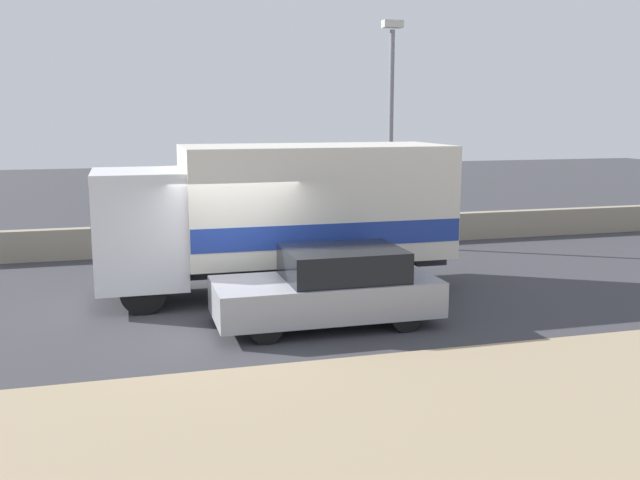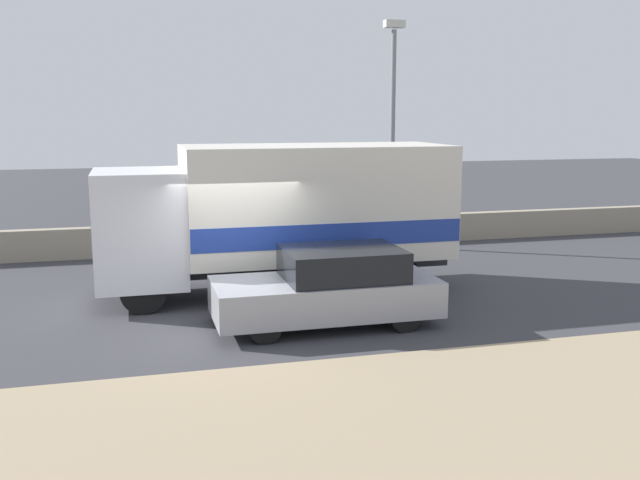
# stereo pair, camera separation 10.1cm
# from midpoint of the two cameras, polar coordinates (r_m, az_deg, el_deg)

# --- Properties ---
(ground_plane) EXTENTS (80.00, 80.00, 0.00)m
(ground_plane) POSITION_cam_midpoint_polar(r_m,az_deg,el_deg) (13.32, -6.27, -6.55)
(ground_plane) COLOR #38383D
(dirt_shoulder_foreground) EXTENTS (60.00, 6.74, 0.04)m
(dirt_shoulder_foreground) POSITION_cam_midpoint_polar(r_m,az_deg,el_deg) (8.02, 0.77, -18.03)
(dirt_shoulder_foreground) COLOR #9E896B
(dirt_shoulder_foreground) RESTS_ON ground_plane
(stone_wall_backdrop) EXTENTS (60.00, 0.35, 0.82)m
(stone_wall_backdrop) POSITION_cam_midpoint_polar(r_m,az_deg,el_deg) (19.95, -9.51, 0.17)
(stone_wall_backdrop) COLOR gray
(stone_wall_backdrop) RESTS_ON ground_plane
(street_lamp) EXTENTS (0.56, 0.28, 6.31)m
(street_lamp) POSITION_cam_midpoint_polar(r_m,az_deg,el_deg) (20.31, 5.55, 9.75)
(street_lamp) COLOR slate
(street_lamp) RESTS_ON ground_plane
(box_truck) EXTENTS (7.36, 2.49, 3.14)m
(box_truck) POSITION_cam_midpoint_polar(r_m,az_deg,el_deg) (15.13, -3.00, 2.22)
(box_truck) COLOR silver
(box_truck) RESTS_ON ground_plane
(car_hatchback) EXTENTS (4.04, 1.75, 1.40)m
(car_hatchback) POSITION_cam_midpoint_polar(r_m,az_deg,el_deg) (12.92, 0.61, -3.83)
(car_hatchback) COLOR #9E9EA3
(car_hatchback) RESTS_ON ground_plane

